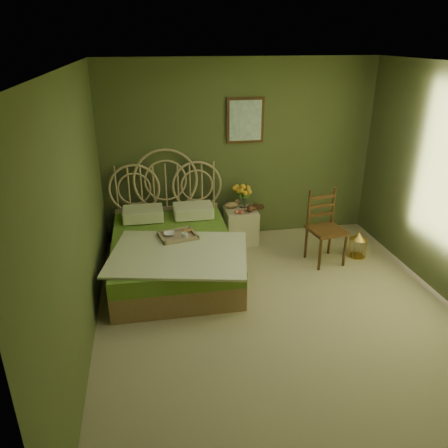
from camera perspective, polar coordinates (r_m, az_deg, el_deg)
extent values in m
plane|color=tan|center=(4.98, 7.44, -11.76)|extent=(4.50, 4.50, 0.00)
plane|color=silver|center=(4.09, 9.42, 19.63)|extent=(4.50, 4.50, 0.00)
plane|color=#4E562D|center=(6.44, 2.09, 9.44)|extent=(4.00, 0.00, 4.00)
plane|color=#4E562D|center=(4.21, -18.54, 0.54)|extent=(0.00, 4.50, 4.50)
cube|color=#3B2210|center=(6.34, 2.79, 13.36)|extent=(0.54, 0.03, 0.64)
cube|color=silver|center=(6.32, 2.83, 13.33)|extent=(0.46, 0.01, 0.56)
cube|color=#A18050|center=(5.69, -6.64, -5.13)|extent=(1.49, 1.99, 0.30)
cube|color=olive|center=(5.57, -6.76, -2.88)|extent=(1.49, 1.99, 0.20)
cube|color=white|center=(5.12, -5.91, -3.87)|extent=(1.78, 1.49, 0.03)
cube|color=white|center=(6.13, -10.54, 1.32)|extent=(0.55, 0.40, 0.16)
cube|color=white|center=(6.16, -4.06, 1.77)|extent=(0.55, 0.40, 0.16)
cube|color=tan|center=(5.50, -6.03, -1.81)|extent=(0.51, 0.44, 0.04)
ellipsoid|color=#B77A38|center=(5.57, -4.90, -0.87)|extent=(0.12, 0.07, 0.05)
cube|color=beige|center=(6.49, 2.21, -0.22)|extent=(0.46, 0.46, 0.50)
cylinder|color=silver|center=(6.48, 2.45, 2.95)|extent=(0.10, 0.10, 0.18)
ellipsoid|color=#A18050|center=(6.44, 0.97, 2.47)|extent=(0.21, 0.11, 0.10)
sphere|color=#D26451|center=(6.24, 1.70, 1.63)|extent=(0.07, 0.07, 0.07)
sphere|color=#D26451|center=(6.24, 2.31, 1.61)|extent=(0.07, 0.07, 0.07)
cube|color=#3B2210|center=(5.97, 13.26, -0.80)|extent=(0.50, 0.50, 0.04)
cylinder|color=#3B2210|center=(5.84, 12.06, -3.77)|extent=(0.04, 0.04, 0.47)
cylinder|color=#3B2210|center=(5.99, 15.39, -3.43)|extent=(0.04, 0.04, 0.47)
cylinder|color=#3B2210|center=(6.15, 10.80, -2.22)|extent=(0.04, 0.04, 0.47)
cylinder|color=#3B2210|center=(6.29, 13.99, -1.93)|extent=(0.04, 0.04, 0.47)
cube|color=#3B2210|center=(6.03, 12.81, 2.17)|extent=(0.38, 0.10, 0.52)
cylinder|color=gold|center=(6.42, 16.90, -4.01)|extent=(0.24, 0.24, 0.01)
cylinder|color=gold|center=(6.36, 17.03, -2.98)|extent=(0.24, 0.24, 0.27)
cone|color=gold|center=(6.29, 17.22, -1.51)|extent=(0.24, 0.24, 0.09)
imported|color=#381E0F|center=(6.45, 3.77, 2.08)|extent=(0.23, 0.25, 0.02)
imported|color=#472819|center=(6.44, 3.78, 2.25)|extent=(0.20, 0.24, 0.02)
imported|color=white|center=(5.53, -7.12, -1.31)|extent=(0.15, 0.15, 0.04)
imported|color=white|center=(5.43, -5.17, -1.47)|extent=(0.10, 0.10, 0.07)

